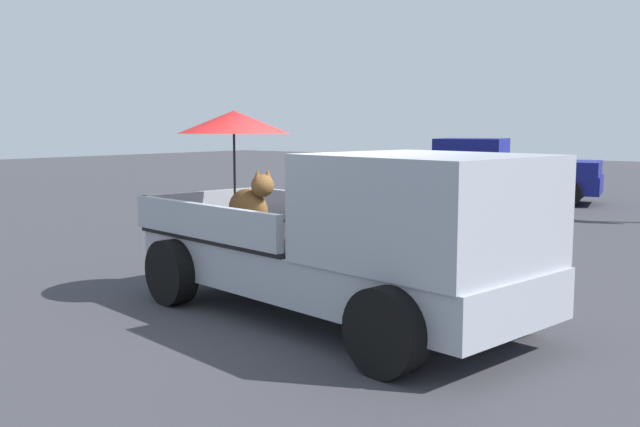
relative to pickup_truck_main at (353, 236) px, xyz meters
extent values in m
plane|color=#38383D|center=(-0.39, 0.07, -0.99)|extent=(80.00, 80.00, 0.00)
cylinder|color=black|center=(1.49, 0.77, -0.59)|extent=(0.83, 0.40, 0.80)
cylinder|color=black|center=(1.18, -1.17, -0.59)|extent=(0.83, 0.40, 0.80)
cylinder|color=black|center=(-1.97, 1.32, -0.59)|extent=(0.83, 0.40, 0.80)
cylinder|color=black|center=(-2.27, -0.62, -0.59)|extent=(0.83, 0.40, 0.80)
cube|color=#9EA3AD|center=(-0.39, 0.07, -0.42)|extent=(5.22, 2.56, 0.50)
cube|color=#9EA3AD|center=(0.99, -0.15, 0.37)|extent=(2.37, 2.17, 1.08)
cube|color=#4C606B|center=(1.98, -0.30, 0.57)|extent=(0.33, 1.71, 0.64)
cube|color=black|center=(-1.53, 0.25, -0.14)|extent=(3.05, 2.26, 0.06)
cube|color=#9EA3AD|center=(-1.38, 1.16, 0.09)|extent=(2.78, 0.54, 0.40)
cube|color=#9EA3AD|center=(-1.67, -0.65, 0.09)|extent=(2.78, 0.54, 0.40)
cube|color=#9EA3AD|center=(-2.86, 0.47, 0.09)|extent=(0.39, 1.83, 0.40)
ellipsoid|color=brown|center=(-1.69, 0.12, 0.15)|extent=(0.72, 0.42, 0.52)
sphere|color=brown|center=(-1.39, 0.08, 0.47)|extent=(0.32, 0.32, 0.28)
cone|color=brown|center=(-1.38, 0.16, 0.61)|extent=(0.10, 0.10, 0.12)
cone|color=brown|center=(-1.40, 0.00, 0.61)|extent=(0.10, 0.10, 0.12)
cylinder|color=black|center=(-1.90, 0.11, 0.51)|extent=(0.03, 0.03, 1.24)
cone|color=red|center=(-1.90, 0.11, 1.23)|extent=(1.59, 1.59, 0.28)
cylinder|color=black|center=(-5.24, 12.11, -0.61)|extent=(0.80, 0.43, 0.76)
cylinder|color=black|center=(-5.69, 13.95, -0.61)|extent=(0.80, 0.43, 0.76)
cylinder|color=black|center=(-2.13, 12.86, -0.61)|extent=(0.80, 0.43, 0.76)
cylinder|color=black|center=(-2.58, 14.71, -0.61)|extent=(0.80, 0.43, 0.76)
cube|color=navy|center=(-3.91, 13.41, -0.44)|extent=(5.09, 2.88, 0.50)
cube|color=navy|center=(-5.08, 13.12, 0.31)|extent=(2.27, 2.20, 1.00)
cube|color=navy|center=(-2.94, 13.64, 0.01)|extent=(3.05, 2.39, 0.40)
cylinder|color=black|center=(-2.88, 10.33, -0.66)|extent=(0.69, 0.35, 0.66)
cylinder|color=black|center=(-3.23, 8.60, -0.66)|extent=(0.69, 0.35, 0.66)
cylinder|color=black|center=(-5.53, 10.86, -0.66)|extent=(0.69, 0.35, 0.66)
cylinder|color=black|center=(-5.88, 9.14, -0.66)|extent=(0.69, 0.35, 0.66)
cube|color=black|center=(-4.38, 9.73, -0.44)|extent=(4.56, 2.58, 0.52)
cube|color=black|center=(-4.48, 9.75, 0.06)|extent=(2.37, 1.98, 0.56)
cube|color=#4C606B|center=(-4.48, 9.75, 0.06)|extent=(2.33, 2.05, 0.32)
camera|label=1|loc=(4.49, -6.32, 1.19)|focal=40.54mm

